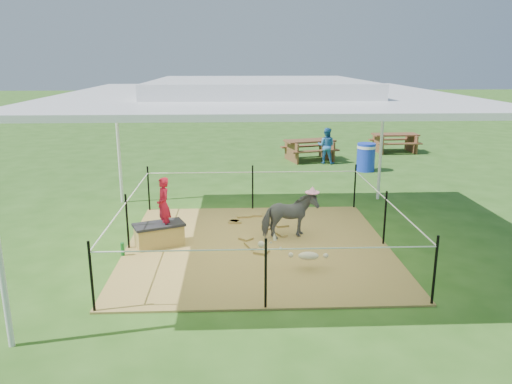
{
  "coord_description": "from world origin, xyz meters",
  "views": [
    {
      "loc": [
        -0.39,
        -8.25,
        3.23
      ],
      "look_at": [
        0.0,
        0.6,
        0.85
      ],
      "focal_mm": 35.0,
      "sensor_mm": 36.0,
      "label": 1
    }
  ],
  "objects_px": {
    "trash_barrel": "(366,157)",
    "distant_person": "(326,146)",
    "picnic_table_near": "(309,150)",
    "green_bottle": "(123,249)",
    "foal": "(308,254)",
    "straw_bale": "(159,236)",
    "pony": "(289,216)",
    "woman": "(163,199)",
    "picnic_table_far": "(395,143)"
  },
  "relations": [
    {
      "from": "trash_barrel",
      "to": "picnic_table_near",
      "type": "xyz_separation_m",
      "value": [
        -1.42,
        1.68,
        -0.08
      ]
    },
    {
      "from": "pony",
      "to": "distant_person",
      "type": "bearing_deg",
      "value": -32.84
    },
    {
      "from": "straw_bale",
      "to": "picnic_table_far",
      "type": "relative_size",
      "value": 0.52
    },
    {
      "from": "foal",
      "to": "picnic_table_near",
      "type": "bearing_deg",
      "value": 85.42
    },
    {
      "from": "woman",
      "to": "green_bottle",
      "type": "distance_m",
      "value": 1.08
    },
    {
      "from": "green_bottle",
      "to": "picnic_table_far",
      "type": "xyz_separation_m",
      "value": [
        7.58,
        9.39,
        0.18
      ]
    },
    {
      "from": "pony",
      "to": "picnic_table_far",
      "type": "xyz_separation_m",
      "value": [
        4.7,
        8.66,
        -0.12
      ]
    },
    {
      "from": "green_bottle",
      "to": "trash_barrel",
      "type": "xyz_separation_m",
      "value": [
        5.76,
        6.38,
        0.27
      ]
    },
    {
      "from": "trash_barrel",
      "to": "straw_bale",
      "type": "bearing_deg",
      "value": -131.3
    },
    {
      "from": "pony",
      "to": "foal",
      "type": "xyz_separation_m",
      "value": [
        0.15,
        -1.41,
        -0.17
      ]
    },
    {
      "from": "woman",
      "to": "picnic_table_near",
      "type": "bearing_deg",
      "value": 131.41
    },
    {
      "from": "straw_bale",
      "to": "green_bottle",
      "type": "xyz_separation_m",
      "value": [
        -0.55,
        -0.45,
        -0.07
      ]
    },
    {
      "from": "foal",
      "to": "picnic_table_near",
      "type": "height_order",
      "value": "picnic_table_near"
    },
    {
      "from": "picnic_table_near",
      "to": "green_bottle",
      "type": "bearing_deg",
      "value": -133.27
    },
    {
      "from": "straw_bale",
      "to": "green_bottle",
      "type": "relative_size",
      "value": 3.6
    },
    {
      "from": "picnic_table_near",
      "to": "foal",
      "type": "bearing_deg",
      "value": -113.51
    },
    {
      "from": "green_bottle",
      "to": "picnic_table_far",
      "type": "height_order",
      "value": "picnic_table_far"
    },
    {
      "from": "foal",
      "to": "picnic_table_far",
      "type": "height_order",
      "value": "picnic_table_far"
    },
    {
      "from": "trash_barrel",
      "to": "picnic_table_near",
      "type": "height_order",
      "value": "trash_barrel"
    },
    {
      "from": "straw_bale",
      "to": "distant_person",
      "type": "distance_m",
      "value": 8.24
    },
    {
      "from": "woman",
      "to": "distant_person",
      "type": "xyz_separation_m",
      "value": [
        4.13,
        7.06,
        -0.31
      ]
    },
    {
      "from": "green_bottle",
      "to": "picnic_table_near",
      "type": "relative_size",
      "value": 0.14
    },
    {
      "from": "foal",
      "to": "trash_barrel",
      "type": "height_order",
      "value": "trash_barrel"
    },
    {
      "from": "trash_barrel",
      "to": "distant_person",
      "type": "height_order",
      "value": "distant_person"
    },
    {
      "from": "foal",
      "to": "distant_person",
      "type": "height_order",
      "value": "distant_person"
    },
    {
      "from": "straw_bale",
      "to": "distant_person",
      "type": "xyz_separation_m",
      "value": [
        4.23,
        7.06,
        0.36
      ]
    },
    {
      "from": "picnic_table_near",
      "to": "trash_barrel",
      "type": "bearing_deg",
      "value": -64.7
    },
    {
      "from": "picnic_table_near",
      "to": "picnic_table_far",
      "type": "height_order",
      "value": "picnic_table_near"
    },
    {
      "from": "woman",
      "to": "green_bottle",
      "type": "xyz_separation_m",
      "value": [
        -0.65,
        -0.45,
        -0.73
      ]
    },
    {
      "from": "straw_bale",
      "to": "picnic_table_near",
      "type": "relative_size",
      "value": 0.5
    },
    {
      "from": "pony",
      "to": "foal",
      "type": "distance_m",
      "value": 1.43
    },
    {
      "from": "picnic_table_near",
      "to": "woman",
      "type": "bearing_deg",
      "value": -130.84
    },
    {
      "from": "green_bottle",
      "to": "distant_person",
      "type": "distance_m",
      "value": 8.91
    },
    {
      "from": "distant_person",
      "to": "picnic_table_far",
      "type": "bearing_deg",
      "value": -126.3
    },
    {
      "from": "picnic_table_far",
      "to": "distant_person",
      "type": "xyz_separation_m",
      "value": [
        -2.8,
        -1.88,
        0.24
      ]
    },
    {
      "from": "straw_bale",
      "to": "picnic_table_near",
      "type": "height_order",
      "value": "picnic_table_near"
    },
    {
      "from": "green_bottle",
      "to": "picnic_table_near",
      "type": "distance_m",
      "value": 9.16
    },
    {
      "from": "straw_bale",
      "to": "foal",
      "type": "xyz_separation_m",
      "value": [
        2.48,
        -1.14,
        0.07
      ]
    },
    {
      "from": "straw_bale",
      "to": "trash_barrel",
      "type": "bearing_deg",
      "value": 48.7
    },
    {
      "from": "woman",
      "to": "picnic_table_near",
      "type": "height_order",
      "value": "woman"
    },
    {
      "from": "picnic_table_far",
      "to": "distant_person",
      "type": "distance_m",
      "value": 3.38
    },
    {
      "from": "foal",
      "to": "trash_barrel",
      "type": "distance_m",
      "value": 7.58
    },
    {
      "from": "picnic_table_far",
      "to": "foal",
      "type": "bearing_deg",
      "value": -116.76
    },
    {
      "from": "pony",
      "to": "woman",
      "type": "bearing_deg",
      "value": 79.8
    },
    {
      "from": "picnic_table_near",
      "to": "picnic_table_far",
      "type": "bearing_deg",
      "value": 7.25
    },
    {
      "from": "foal",
      "to": "picnic_table_far",
      "type": "bearing_deg",
      "value": 69.62
    },
    {
      "from": "green_bottle",
      "to": "trash_barrel",
      "type": "bearing_deg",
      "value": 47.93
    },
    {
      "from": "trash_barrel",
      "to": "distant_person",
      "type": "relative_size",
      "value": 0.73
    },
    {
      "from": "pony",
      "to": "picnic_table_far",
      "type": "height_order",
      "value": "pony"
    },
    {
      "from": "woman",
      "to": "distant_person",
      "type": "relative_size",
      "value": 0.85
    }
  ]
}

